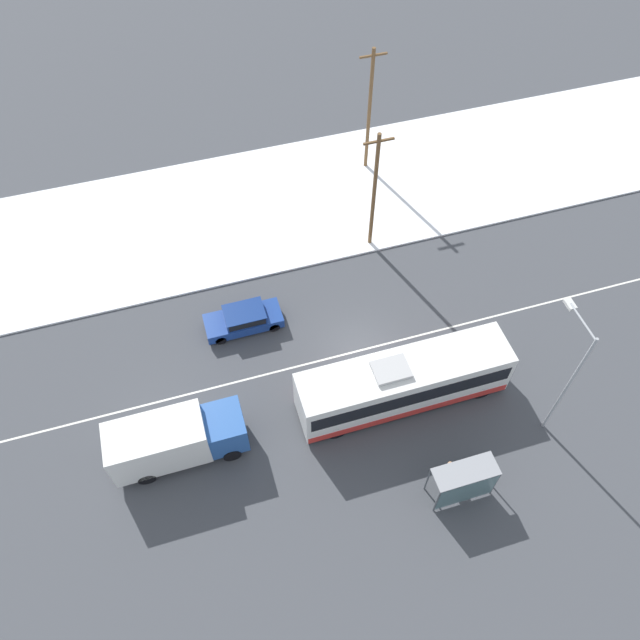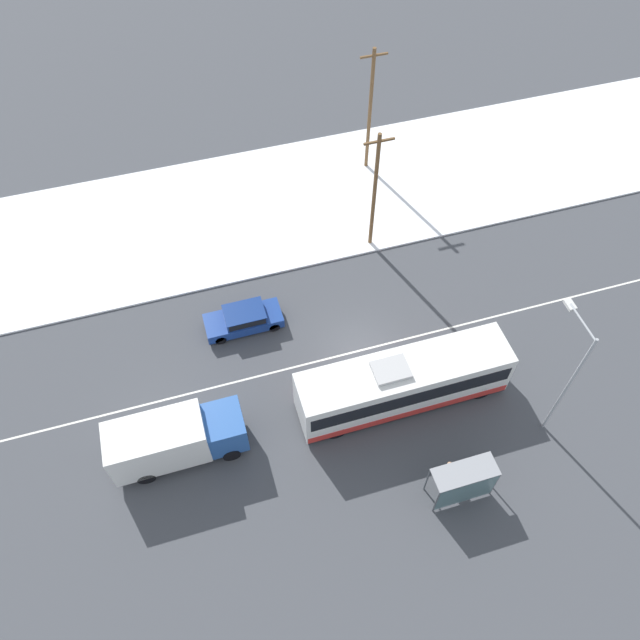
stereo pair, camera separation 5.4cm
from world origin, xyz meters
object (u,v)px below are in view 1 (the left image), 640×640
object	(u,v)px
utility_pole_snowlot	(369,110)
box_truck	(174,439)
city_bus	(403,382)
sedan_car	(244,318)
pedestrian_at_stop	(448,469)
utility_pole_roadside	(374,191)
bus_shelter	(466,483)
streetlamp	(569,368)

from	to	relation	value
utility_pole_snowlot	box_truck	bearing A→B (deg)	-131.88
city_bus	utility_pole_snowlot	bearing A→B (deg)	76.39
city_bus	utility_pole_snowlot	distance (m)	19.23
sedan_car	pedestrian_at_stop	xyz separation A→B (m)	(7.47, -11.93, 0.29)
sedan_car	utility_pole_roadside	distance (m)	10.73
city_bus	pedestrian_at_stop	bearing A→B (deg)	-83.80
bus_shelter	streetlamp	xyz separation A→B (m)	(5.75, 2.66, 3.31)
pedestrian_at_stop	streetlamp	bearing A→B (deg)	14.54
box_truck	utility_pole_roadside	world-z (taller)	utility_pole_roadside
city_bus	utility_pole_snowlot	size ratio (longest dim) A/B	1.23
streetlamp	utility_pole_roadside	size ratio (longest dim) A/B	0.94
box_truck	pedestrian_at_stop	size ratio (longest dim) A/B	3.90
bus_shelter	utility_pole_roadside	size ratio (longest dim) A/B	0.36
utility_pole_roadside	utility_pole_snowlot	xyz separation A→B (m)	(2.23, 7.21, 0.27)
box_truck	utility_pole_roadside	distance (m)	18.13
bus_shelter	streetlamp	world-z (taller)	streetlamp
city_bus	box_truck	xyz separation A→B (m)	(-11.88, 0.22, -0.01)
utility_pole_roadside	pedestrian_at_stop	bearing A→B (deg)	-96.08
box_truck	bus_shelter	size ratio (longest dim) A/B	2.16
sedan_car	streetlamp	xyz separation A→B (m)	(13.50, -10.37, 4.24)
box_truck	bus_shelter	xyz separation A→B (m)	(12.68, -6.14, 0.04)
city_bus	utility_pole_snowlot	xyz separation A→B (m)	(4.46, 18.45, 3.07)
bus_shelter	utility_pole_roadside	distance (m)	17.45
pedestrian_at_stop	utility_pole_roadside	bearing A→B (deg)	83.92
city_bus	streetlamp	bearing A→B (deg)	-26.52
streetlamp	pedestrian_at_stop	bearing A→B (deg)	-165.46
sedan_car	pedestrian_at_stop	bearing A→B (deg)	122.04
utility_pole_snowlot	sedan_car	bearing A→B (deg)	-135.15
bus_shelter	streetlamp	bearing A→B (deg)	24.79
pedestrian_at_stop	bus_shelter	distance (m)	1.29
box_truck	bus_shelter	world-z (taller)	box_truck
city_bus	bus_shelter	bearing A→B (deg)	-82.28
streetlamp	city_bus	bearing A→B (deg)	153.48
bus_shelter	box_truck	bearing A→B (deg)	154.15
city_bus	box_truck	distance (m)	11.88
city_bus	sedan_car	size ratio (longest dim) A/B	2.50
sedan_car	pedestrian_at_stop	size ratio (longest dim) A/B	2.62
city_bus	bus_shelter	xyz separation A→B (m)	(0.80, -5.93, 0.03)
utility_pole_snowlot	bus_shelter	bearing A→B (deg)	-98.54
box_truck	sedan_car	distance (m)	8.51
sedan_car	bus_shelter	bearing A→B (deg)	120.74
city_bus	utility_pole_roadside	world-z (taller)	utility_pole_roadside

